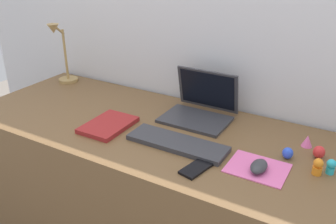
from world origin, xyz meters
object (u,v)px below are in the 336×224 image
at_px(notebook_pad, 108,125).
at_px(toy_figurine_cyan, 331,166).
at_px(desk_lamp, 62,55).
at_px(cell_phone, 196,168).
at_px(toy_figurine_blue, 288,153).
at_px(keyboard, 177,143).
at_px(toy_figurine_pink, 307,141).
at_px(mouse, 259,166).
at_px(toy_figurine_red, 319,152).
at_px(toy_figurine_orange, 318,166).
at_px(laptop, 201,106).

distance_m(notebook_pad, toy_figurine_cyan, 0.91).
distance_m(desk_lamp, toy_figurine_cyan, 1.49).
height_order(cell_phone, toy_figurine_blue, toy_figurine_blue).
bearing_deg(toy_figurine_cyan, keyboard, -170.12).
relative_size(desk_lamp, toy_figurine_pink, 7.35).
distance_m(mouse, desk_lamp, 1.30).
xyz_separation_m(toy_figurine_red, toy_figurine_cyan, (0.05, -0.09, 0.01)).
height_order(desk_lamp, toy_figurine_cyan, desk_lamp).
height_order(toy_figurine_pink, toy_figurine_orange, toy_figurine_orange).
xyz_separation_m(toy_figurine_orange, toy_figurine_cyan, (0.04, 0.03, -0.00)).
relative_size(keyboard, toy_figurine_red, 8.45).
relative_size(desk_lamp, toy_figurine_orange, 5.67).
bearing_deg(mouse, cell_phone, -152.94).
bearing_deg(toy_figurine_blue, toy_figurine_cyan, -9.52).
bearing_deg(cell_phone, laptop, 125.82).
bearing_deg(cell_phone, toy_figurine_orange, 38.67).
height_order(toy_figurine_red, toy_figurine_blue, toy_figurine_red).
bearing_deg(toy_figurine_cyan, desk_lamp, 171.85).
relative_size(laptop, toy_figurine_orange, 4.86).
distance_m(laptop, toy_figurine_pink, 0.49).
height_order(keyboard, toy_figurine_orange, toy_figurine_orange).
bearing_deg(keyboard, laptop, 97.13).
relative_size(cell_phone, notebook_pad, 0.53).
bearing_deg(notebook_pad, toy_figurine_blue, 9.67).
bearing_deg(toy_figurine_red, keyboard, -159.74).
bearing_deg(desk_lamp, keyboard, -18.63).
xyz_separation_m(notebook_pad, toy_figurine_pink, (0.79, 0.26, 0.01)).
bearing_deg(toy_figurine_blue, notebook_pad, -169.74).
bearing_deg(toy_figurine_orange, toy_figurine_red, 97.04).
relative_size(cell_phone, toy_figurine_orange, 2.08).
bearing_deg(laptop, desk_lamp, 178.77).
relative_size(mouse, cell_phone, 0.75).
bearing_deg(toy_figurine_red, cell_phone, -140.00).
relative_size(toy_figurine_red, toy_figurine_orange, 0.79).
bearing_deg(notebook_pad, keyboard, 1.37).
distance_m(cell_phone, toy_figurine_pink, 0.48).
distance_m(toy_figurine_pink, toy_figurine_red, 0.09).
xyz_separation_m(mouse, cell_phone, (-0.20, -0.10, -0.02)).
distance_m(mouse, toy_figurine_cyan, 0.25).
xyz_separation_m(notebook_pad, toy_figurine_cyan, (0.90, 0.11, 0.02)).
height_order(keyboard, toy_figurine_pink, toy_figurine_pink).
xyz_separation_m(laptop, toy_figurine_red, (0.54, -0.10, -0.03)).
height_order(keyboard, toy_figurine_red, toy_figurine_red).
relative_size(laptop, toy_figurine_pink, 6.31).
bearing_deg(toy_figurine_pink, toy_figurine_cyan, -54.96).
bearing_deg(toy_figurine_blue, keyboard, -163.07).
bearing_deg(toy_figurine_red, toy_figurine_pink, 129.80).
xyz_separation_m(laptop, desk_lamp, (-0.88, 0.02, 0.11)).
bearing_deg(keyboard, cell_phone, -39.64).
relative_size(cell_phone, desk_lamp, 0.37).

